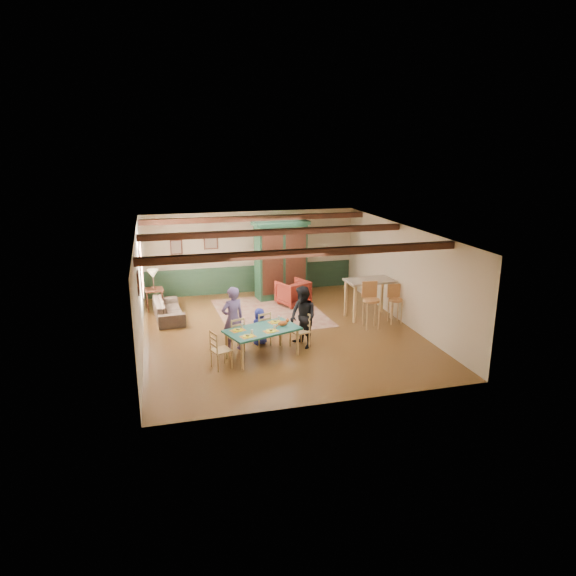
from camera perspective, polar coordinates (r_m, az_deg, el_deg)
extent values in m
plane|color=#553518|center=(13.65, -0.91, -4.90)|extent=(8.00, 8.00, 0.00)
cube|color=beige|center=(17.04, -4.17, 3.98)|extent=(7.00, 0.02, 2.70)
cube|color=beige|center=(12.89, -16.22, -0.49)|extent=(0.02, 8.00, 2.70)
cube|color=beige|center=(14.45, 12.67, 1.49)|extent=(0.02, 8.00, 2.70)
cube|color=silver|center=(12.95, -0.96, 6.35)|extent=(7.00, 8.00, 0.02)
cube|color=#1A3120|center=(17.23, -4.10, 1.04)|extent=(6.95, 0.03, 0.90)
cube|color=black|center=(10.78, 1.98, 3.94)|extent=(6.95, 0.16, 0.16)
cube|color=black|center=(13.35, -1.37, 6.24)|extent=(6.95, 0.16, 0.16)
cube|color=black|center=(15.86, -3.58, 7.73)|extent=(6.95, 0.16, 0.16)
imported|color=#634F88|center=(12.27, -6.15, -3.46)|extent=(0.67, 0.55, 1.59)
imported|color=black|center=(12.44, 1.67, -3.27)|extent=(0.79, 0.89, 1.52)
imported|color=navy|center=(12.72, -3.16, -4.27)|extent=(0.52, 0.43, 0.93)
cube|color=tan|center=(15.17, -2.00, -2.74)|extent=(3.12, 3.64, 0.01)
cube|color=#163724|center=(16.36, -0.81, 3.14)|extent=(1.82, 0.90, 2.48)
imported|color=#561411|center=(15.79, 0.56, -0.52)|extent=(1.10, 1.11, 0.78)
imported|color=#372A22|center=(14.98, -13.16, -2.31)|extent=(0.88, 1.93, 0.55)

